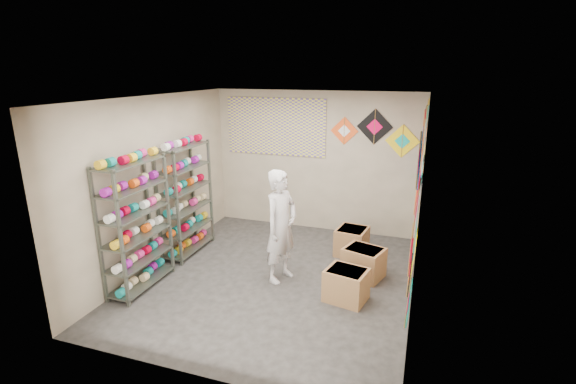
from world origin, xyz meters
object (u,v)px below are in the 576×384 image
(carton_b, at_px, (364,263))
(carton_c, at_px, (352,241))
(carton_a, at_px, (346,285))
(shelf_rack_back, at_px, (186,199))
(shelf_rack_front, at_px, (136,226))
(shopkeeper, at_px, (281,226))

(carton_b, bearing_deg, carton_c, 130.13)
(carton_a, bearing_deg, shelf_rack_back, 177.77)
(shelf_rack_front, relative_size, carton_c, 3.55)
(carton_a, relative_size, carton_c, 1.01)
(shelf_rack_front, bearing_deg, carton_a, 11.11)
(shelf_rack_back, distance_m, carton_a, 3.09)
(shelf_rack_front, height_order, shopkeeper, shelf_rack_front)
(carton_b, xyz_separation_m, carton_c, (-0.32, 0.76, 0.00))
(shelf_rack_back, height_order, shopkeeper, shelf_rack_back)
(shelf_rack_back, distance_m, carton_c, 2.92)
(carton_b, distance_m, carton_c, 0.82)
(shelf_rack_back, bearing_deg, shopkeeper, -12.99)
(shelf_rack_front, bearing_deg, shopkeeper, 24.97)
(shelf_rack_back, bearing_deg, carton_c, 15.95)
(shelf_rack_front, distance_m, carton_a, 3.06)
(shopkeeper, bearing_deg, shelf_rack_back, 96.15)
(carton_c, bearing_deg, shopkeeper, -117.75)
(shopkeeper, relative_size, carton_a, 3.14)
(shelf_rack_back, relative_size, carton_c, 3.55)
(shelf_rack_back, bearing_deg, carton_a, -13.98)
(shopkeeper, xyz_separation_m, carton_a, (1.05, -0.30, -0.63))
(shelf_rack_front, bearing_deg, carton_b, 23.52)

